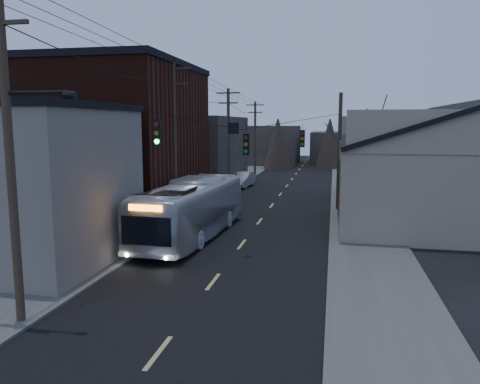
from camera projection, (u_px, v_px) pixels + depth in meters
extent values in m
cube|color=black|center=(278.00, 198.00, 40.11)|extent=(9.00, 110.00, 0.02)
cube|color=#474744|center=(205.00, 195.00, 41.37)|extent=(4.00, 110.00, 0.12)
cube|color=#474744|center=(355.00, 200.00, 38.84)|extent=(4.00, 110.00, 0.12)
cube|color=slate|center=(24.00, 187.00, 20.98)|extent=(8.00, 8.00, 7.00)
cube|color=#33130B|center=(114.00, 143.00, 31.63)|extent=(10.00, 12.00, 10.00)
cube|color=#322D28|center=(192.00, 152.00, 47.27)|extent=(9.00, 14.00, 7.00)
cube|color=gray|center=(456.00, 179.00, 32.38)|extent=(16.00, 20.00, 5.00)
cube|color=black|center=(399.00, 124.00, 32.60)|extent=(8.16, 20.60, 2.86)
cube|color=#322D28|center=(266.00, 145.00, 74.81)|extent=(10.00, 12.00, 6.00)
cube|color=#322D28|center=(349.00, 147.00, 77.20)|extent=(12.00, 14.00, 5.00)
cone|color=black|center=(365.00, 168.00, 28.63)|extent=(0.40, 0.40, 7.20)
cylinder|color=#382B1E|center=(10.00, 159.00, 14.13)|extent=(0.28, 0.28, 10.50)
cylinder|color=#382B1E|center=(175.00, 145.00, 28.72)|extent=(0.28, 0.28, 10.00)
cube|color=#382B1E|center=(173.00, 68.00, 28.06)|extent=(2.20, 0.12, 0.12)
cylinder|color=#382B1E|center=(228.00, 141.00, 43.31)|extent=(0.28, 0.28, 9.50)
cube|color=#382B1E|center=(228.00, 93.00, 42.68)|extent=(2.20, 0.12, 0.12)
cylinder|color=#382B1E|center=(255.00, 139.00, 57.90)|extent=(0.28, 0.28, 9.00)
cube|color=#382B1E|center=(255.00, 105.00, 57.31)|extent=(2.20, 0.12, 0.12)
cylinder|color=#382B1E|center=(339.00, 153.00, 33.68)|extent=(0.28, 0.28, 8.50)
cube|color=black|center=(158.00, 133.00, 17.81)|extent=(0.28, 0.20, 1.00)
cube|color=black|center=(246.00, 144.00, 21.76)|extent=(0.28, 0.20, 1.00)
cube|color=black|center=(302.00, 139.00, 27.14)|extent=(0.28, 0.20, 1.00)
imported|color=silver|center=(192.00, 209.00, 25.85)|extent=(3.37, 11.73, 3.23)
imported|color=#93969A|center=(243.00, 180.00, 46.95)|extent=(2.06, 4.73, 1.51)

